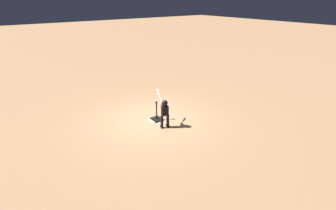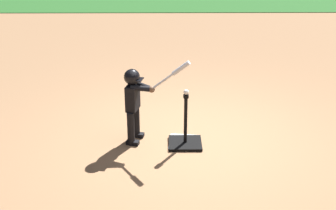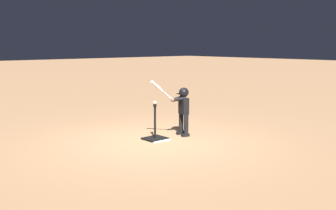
% 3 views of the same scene
% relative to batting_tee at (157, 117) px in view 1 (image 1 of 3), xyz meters
% --- Properties ---
extents(ground_plane, '(90.00, 90.00, 0.00)m').
position_rel_batting_tee_xyz_m(ground_plane, '(0.14, 0.14, -0.10)').
color(ground_plane, '#99704C').
extents(home_plate, '(0.48, 0.48, 0.02)m').
position_rel_batting_tee_xyz_m(home_plate, '(-0.01, 0.05, -0.09)').
color(home_plate, white).
rests_on(home_plate, ground_plane).
extents(batting_tee, '(0.47, 0.42, 0.78)m').
position_rel_batting_tee_xyz_m(batting_tee, '(0.00, 0.00, 0.00)').
color(batting_tee, black).
rests_on(batting_tee, ground_plane).
extents(batter_child, '(0.91, 0.42, 1.30)m').
position_rel_batting_tee_xyz_m(batter_child, '(-0.71, 0.12, 0.60)').
color(batter_child, black).
rests_on(batter_child, ground_plane).
extents(baseball, '(0.07, 0.07, 0.07)m').
position_rel_batting_tee_xyz_m(baseball, '(-0.00, -0.00, 0.72)').
color(baseball, white).
rests_on(baseball, batting_tee).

